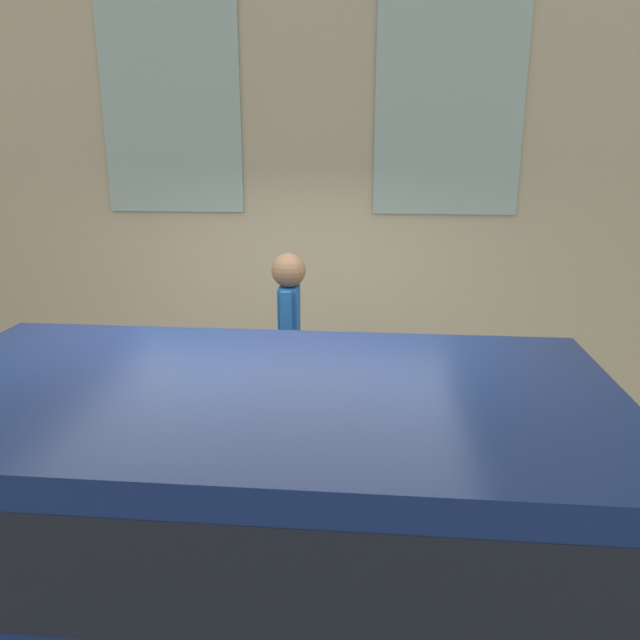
{
  "coord_description": "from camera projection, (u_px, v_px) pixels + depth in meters",
  "views": [
    {
      "loc": [
        -3.7,
        -0.7,
        2.7
      ],
      "look_at": [
        0.89,
        -0.26,
        1.4
      ],
      "focal_mm": 35.0,
      "sensor_mm": 36.0,
      "label": 1
    }
  ],
  "objects": [
    {
      "name": "ground_plane",
      "position": [
        271.0,
        546.0,
        4.34
      ],
      "size": [
        80.0,
        80.0,
        0.0
      ],
      "primitive_type": "plane",
      "color": "#514F4C"
    },
    {
      "name": "sidewalk",
      "position": [
        294.0,
        455.0,
        5.44
      ],
      "size": [
        2.34,
        60.0,
        0.16
      ],
      "color": "#B2ADA3",
      "rests_on": "ground_plane"
    },
    {
      "name": "fire_hydrant",
      "position": [
        352.0,
        427.0,
        4.77
      ],
      "size": [
        0.36,
        0.46,
        0.87
      ],
      "color": "#2D7260",
      "rests_on": "sidewalk"
    },
    {
      "name": "person",
      "position": [
        289.0,
        336.0,
        5.07
      ],
      "size": [
        0.41,
        0.27,
        1.71
      ],
      "rotation": [
        0.0,
        0.0,
        0.4
      ],
      "color": "#232328",
      "rests_on": "sidewalk"
    },
    {
      "name": "parked_truck_navy_near",
      "position": [
        247.0,
        533.0,
        2.81
      ],
      "size": [
        1.83,
        4.88,
        1.73
      ],
      "color": "black",
      "rests_on": "ground_plane"
    }
  ]
}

